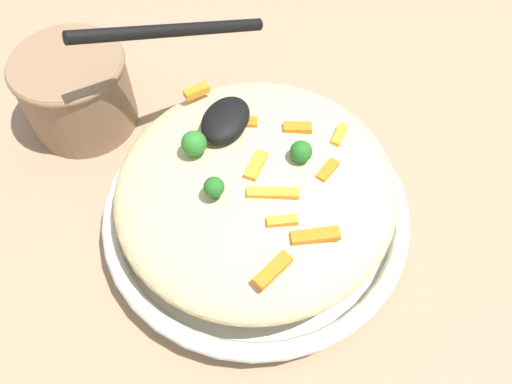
# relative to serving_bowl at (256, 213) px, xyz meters

# --- Properties ---
(ground_plane) EXTENTS (2.40, 2.40, 0.00)m
(ground_plane) POSITION_rel_serving_bowl_xyz_m (0.00, 0.00, -0.02)
(ground_plane) COLOR #9E7F60
(serving_bowl) EXTENTS (0.29, 0.29, 0.04)m
(serving_bowl) POSITION_rel_serving_bowl_xyz_m (0.00, 0.00, 0.00)
(serving_bowl) COLOR silver
(serving_bowl) RESTS_ON ground_plane
(pasta_mound) EXTENTS (0.26, 0.25, 0.06)m
(pasta_mound) POSITION_rel_serving_bowl_xyz_m (0.00, 0.00, 0.04)
(pasta_mound) COLOR #DBC689
(pasta_mound) RESTS_ON serving_bowl
(carrot_piece_0) EXTENTS (0.03, 0.01, 0.01)m
(carrot_piece_0) POSITION_rel_serving_bowl_xyz_m (0.00, 0.00, 0.08)
(carrot_piece_0) COLOR orange
(carrot_piece_0) RESTS_ON pasta_mound
(carrot_piece_1) EXTENTS (0.02, 0.03, 0.01)m
(carrot_piece_1) POSITION_rel_serving_bowl_xyz_m (-0.06, 0.02, 0.07)
(carrot_piece_1) COLOR orange
(carrot_piece_1) RESTS_ON pasta_mound
(carrot_piece_2) EXTENTS (0.02, 0.04, 0.01)m
(carrot_piece_2) POSITION_rel_serving_bowl_xyz_m (-0.04, -0.04, 0.07)
(carrot_piece_2) COLOR orange
(carrot_piece_2) RESTS_ON pasta_mound
(carrot_piece_3) EXTENTS (0.04, 0.02, 0.01)m
(carrot_piece_3) POSITION_rel_serving_bowl_xyz_m (0.08, 0.05, 0.07)
(carrot_piece_3) COLOR orange
(carrot_piece_3) RESTS_ON pasta_mound
(carrot_piece_4) EXTENTS (0.03, 0.01, 0.01)m
(carrot_piece_4) POSITION_rel_serving_bowl_xyz_m (-0.02, 0.06, 0.07)
(carrot_piece_4) COLOR orange
(carrot_piece_4) RESTS_ON pasta_mound
(carrot_piece_5) EXTENTS (0.03, 0.02, 0.01)m
(carrot_piece_5) POSITION_rel_serving_bowl_xyz_m (-0.06, -0.09, 0.07)
(carrot_piece_5) COLOR orange
(carrot_piece_5) RESTS_ON pasta_mound
(carrot_piece_6) EXTENTS (0.02, 0.01, 0.01)m
(carrot_piece_6) POSITION_rel_serving_bowl_xyz_m (-0.07, 0.05, 0.07)
(carrot_piece_6) COLOR orange
(carrot_piece_6) RESTS_ON pasta_mound
(carrot_piece_7) EXTENTS (0.03, 0.04, 0.01)m
(carrot_piece_7) POSITION_rel_serving_bowl_xyz_m (0.04, 0.07, 0.07)
(carrot_piece_7) COLOR orange
(carrot_piece_7) RESTS_ON pasta_mound
(carrot_piece_8) EXTENTS (0.02, 0.04, 0.01)m
(carrot_piece_8) POSITION_rel_serving_bowl_xyz_m (0.02, 0.02, 0.08)
(carrot_piece_8) COLOR orange
(carrot_piece_8) RESTS_ON pasta_mound
(carrot_piece_9) EXTENTS (0.02, 0.03, 0.01)m
(carrot_piece_9) POSITION_rel_serving_bowl_xyz_m (0.04, 0.04, 0.07)
(carrot_piece_9) COLOR orange
(carrot_piece_9) RESTS_ON pasta_mound
(broccoli_floret_0) EXTENTS (0.02, 0.02, 0.03)m
(broccoli_floret_0) POSITION_rel_serving_bowl_xyz_m (0.01, -0.06, 0.09)
(broccoli_floret_0) COLOR #296820
(broccoli_floret_0) RESTS_ON pasta_mound
(broccoli_floret_1) EXTENTS (0.02, 0.02, 0.02)m
(broccoli_floret_1) POSITION_rel_serving_bowl_xyz_m (-0.02, 0.03, 0.08)
(broccoli_floret_1) COLOR #205B1C
(broccoli_floret_1) RESTS_ON pasta_mound
(broccoli_floret_2) EXTENTS (0.02, 0.02, 0.02)m
(broccoli_floret_2) POSITION_rel_serving_bowl_xyz_m (0.04, -0.02, 0.09)
(broccoli_floret_2) COLOR #205B1C
(broccoli_floret_2) RESTS_ON pasta_mound
(serving_spoon) EXTENTS (0.16, 0.16, 0.08)m
(serving_spoon) POSITION_rel_serving_bowl_xyz_m (-0.05, -0.08, 0.10)
(serving_spoon) COLOR black
(serving_spoon) RESTS_ON pasta_mound
(companion_bowl) EXTENTS (0.12, 0.12, 0.09)m
(companion_bowl) POSITION_rel_serving_bowl_xyz_m (-0.05, -0.23, 0.03)
(companion_bowl) COLOR #8C6B4C
(companion_bowl) RESTS_ON ground_plane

